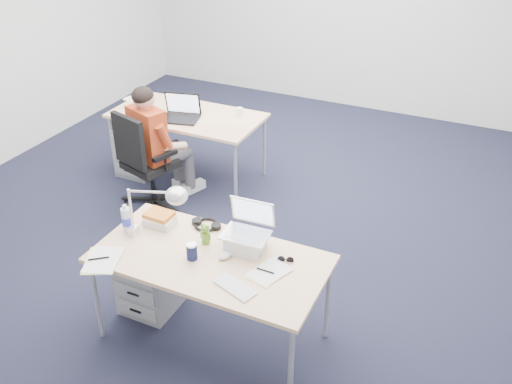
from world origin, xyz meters
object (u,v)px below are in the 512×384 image
Objects in this scene: water_bottle at (126,218)px; bear_figurine at (205,234)px; drawer_pedestal_near at (153,275)px; computer_mouse at (225,255)px; office_chair at (150,180)px; headphones at (206,224)px; can_koozie at (192,251)px; sunglasses at (286,260)px; dark_laptop at (179,108)px; desk_far at (187,118)px; cordless_phone at (128,215)px; drawer_pedestal_far at (141,149)px; book_stack at (160,219)px; desk_lamp at (148,209)px; seated_person at (160,144)px; far_cup at (239,112)px; desk_near at (210,263)px; silver_laptop at (245,230)px; wireless_keyboard at (235,287)px.

bear_figurine is (0.59, 0.11, -0.03)m from water_bottle.
computer_mouse is (0.70, -0.09, 0.47)m from drawer_pedestal_near.
office_chair reaches higher than water_bottle.
office_chair is 1.70m from headphones.
can_koozie reaches higher than sunglasses.
sunglasses is at bearing 35.79° from computer_mouse.
dark_laptop is (-0.72, 1.89, 0.03)m from water_bottle.
water_bottle is 0.60m from bear_figurine.
office_chair is 2.33m from sunglasses.
bear_figurine is (1.33, -1.95, 0.13)m from desk_far.
water_bottle is 1.50× the size of cordless_phone.
dark_laptop is at bearing -1.57° from drawer_pedestal_far.
sunglasses is at bearing -13.14° from headphones.
drawer_pedestal_near and drawer_pedestal_far have the same top height.
headphones is at bearing 116.20° from bear_figurine.
computer_mouse reaches higher than drawer_pedestal_near.
cordless_phone is (-0.54, -0.21, 0.05)m from headphones.
headphones is 1.09× the size of book_stack.
office_chair is 1.82m from desk_lamp.
seated_person is 0.91m from far_cup.
desk_lamp is at bearing -160.31° from computer_mouse.
dark_laptop is (-0.82, 1.79, 0.59)m from drawer_pedestal_near.
can_koozie reaches higher than desk_near.
cordless_phone is 0.39× the size of dark_laptop.
silver_laptop is 2.81× the size of can_koozie.
office_chair reaches higher than far_cup.
drawer_pedestal_near is at bearing -179.51° from silver_laptop.
sunglasses reaches higher than drawer_pedestal_near.
wireless_keyboard reaches higher than drawer_pedestal_near.
cordless_phone is (-0.65, 0.18, 0.01)m from can_koozie.
dark_laptop is at bearing 123.67° from can_koozie.
sunglasses is 2.50m from far_cup.
water_bottle is at bearing -171.82° from bear_figurine.
sunglasses is (0.59, 0.04, -0.07)m from bear_figurine.
seated_person is 0.77m from drawer_pedestal_far.
cordless_phone is 0.34m from desk_lamp.
desk_lamp is 1.35× the size of dark_laptop.
drawer_pedestal_far is 2.79m from can_koozie.
office_chair is 0.77m from drawer_pedestal_far.
computer_mouse reaches higher than wireless_keyboard.
can_koozie reaches higher than computer_mouse.
water_bottle is at bearing -173.06° from silver_laptop.
wireless_keyboard is 0.43m from sunglasses.
wireless_keyboard is 0.74m from headphones.
desk_lamp is at bearing -168.35° from silver_laptop.
seated_person is 0.46m from dark_laptop.
dark_laptop reaches higher than desk_near.
desk_lamp reaches higher than bear_figurine.
dark_laptop is (-1.91, 1.74, 0.12)m from sunglasses.
can_koozie is 0.77× the size of bear_figurine.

